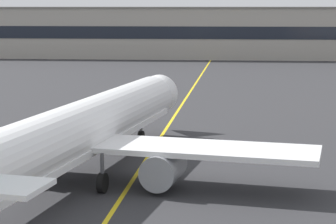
{
  "coord_description": "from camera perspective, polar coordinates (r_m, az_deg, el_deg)",
  "views": [
    {
      "loc": [
        5.82,
        -30.64,
        11.68
      ],
      "look_at": [
        2.31,
        8.9,
        5.37
      ],
      "focal_mm": 70.33,
      "sensor_mm": 36.0,
      "label": 1
    }
  ],
  "objects": [
    {
      "name": "terminal_building",
      "position": [
        153.82,
        3.45,
        6.88
      ],
      "size": [
        123.36,
        12.4,
        11.86
      ],
      "color": "#9E998E",
      "rests_on": "ground"
    },
    {
      "name": "airliner_foreground",
      "position": [
        44.31,
        -8.06,
        -1.87
      ],
      "size": [
        32.35,
        41.33,
        11.65
      ],
      "color": "white",
      "rests_on": "ground"
    },
    {
      "name": "safety_cone_by_nose_gear",
      "position": [
        61.23,
        -3.45,
        -1.73
      ],
      "size": [
        0.44,
        0.44,
        0.55
      ],
      "color": "orange",
      "rests_on": "ground"
    },
    {
      "name": "taxiway_centreline",
      "position": [
        62.03,
        -0.39,
        -1.82
      ],
      "size": [
        5.06,
        179.94,
        0.01
      ],
      "primitive_type": "cube",
      "rotation": [
        0.0,
        0.0,
        -0.03
      ],
      "color": "yellow",
      "rests_on": "ground"
    }
  ]
}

